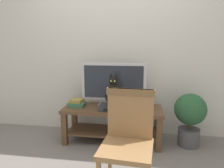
# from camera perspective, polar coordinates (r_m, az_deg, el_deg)

# --- Properties ---
(ground_plane) EXTENTS (12.00, 12.00, 0.00)m
(ground_plane) POSITION_cam_1_polar(r_m,az_deg,el_deg) (2.54, -2.20, -20.38)
(ground_plane) COLOR slate
(back_wall) EXTENTS (7.00, 0.12, 2.80)m
(back_wall) POSITION_cam_1_polar(r_m,az_deg,el_deg) (3.14, 1.02, 12.22)
(back_wall) COLOR beige
(back_wall) RESTS_ON ground
(tv_stand) EXTENTS (1.32, 0.50, 0.48)m
(tv_stand) POSITION_cam_1_polar(r_m,az_deg,el_deg) (2.88, 0.15, -9.11)
(tv_stand) COLOR #513823
(tv_stand) RESTS_ON ground
(tv) EXTENTS (0.87, 0.20, 0.59)m
(tv) POSITION_cam_1_polar(r_m,az_deg,el_deg) (2.85, 0.42, 0.06)
(tv) COLOR #B7B7BC
(tv) RESTS_ON tv_stand
(media_box) EXTENTS (0.39, 0.25, 0.06)m
(media_box) POSITION_cam_1_polar(r_m,az_deg,el_deg) (2.75, 0.53, -6.34)
(media_box) COLOR #2D2D30
(media_box) RESTS_ON tv_stand
(cat) EXTENTS (0.22, 0.36, 0.43)m
(cat) POSITION_cam_1_polar(r_m,az_deg,el_deg) (2.69, 0.52, -2.62)
(cat) COLOR black
(cat) RESTS_ON media_box
(wooden_chair) EXTENTS (0.45, 0.46, 0.94)m
(wooden_chair) POSITION_cam_1_polar(r_m,az_deg,el_deg) (1.83, 4.35, -13.99)
(wooden_chair) COLOR olive
(wooden_chair) RESTS_ON ground
(book_stack) EXTENTS (0.23, 0.19, 0.10)m
(book_stack) POSITION_cam_1_polar(r_m,az_deg,el_deg) (2.92, -9.53, -5.14)
(book_stack) COLOR #38664C
(book_stack) RESTS_ON tv_stand
(potted_plant) EXTENTS (0.41, 0.41, 0.70)m
(potted_plant) POSITION_cam_1_polar(r_m,az_deg,el_deg) (2.92, 20.38, -7.97)
(potted_plant) COLOR #47474C
(potted_plant) RESTS_ON ground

